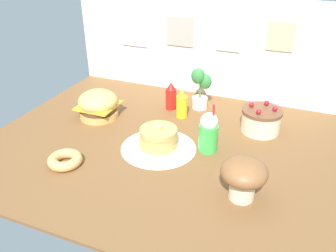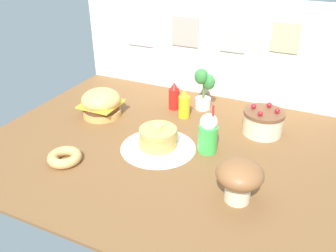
{
  "view_description": "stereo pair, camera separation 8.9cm",
  "coord_description": "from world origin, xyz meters",
  "px_view_note": "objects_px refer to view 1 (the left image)",
  "views": [
    {
      "loc": [
        0.8,
        -1.77,
        1.2
      ],
      "look_at": [
        0.07,
        0.02,
        0.13
      ],
      "focal_mm": 37.17,
      "sensor_mm": 36.0,
      "label": 1
    },
    {
      "loc": [
        0.88,
        -1.74,
        1.2
      ],
      "look_at": [
        0.07,
        0.02,
        0.13
      ],
      "focal_mm": 37.17,
      "sensor_mm": 36.0,
      "label": 2
    }
  ],
  "objects_px": {
    "cream_soda_cup": "(209,132)",
    "ketchup_bottle": "(171,97)",
    "layer_cake": "(261,120)",
    "potted_plant": "(200,87)",
    "mushroom_stool": "(244,175)",
    "burger": "(98,105)",
    "mustard_bottle": "(182,104)",
    "donut_pink_glaze": "(65,160)",
    "pancake_stack": "(158,139)"
  },
  "relations": [
    {
      "from": "burger",
      "to": "donut_pink_glaze",
      "type": "bearing_deg",
      "value": -76.61
    },
    {
      "from": "cream_soda_cup",
      "to": "donut_pink_glaze",
      "type": "height_order",
      "value": "cream_soda_cup"
    },
    {
      "from": "burger",
      "to": "potted_plant",
      "type": "relative_size",
      "value": 0.87
    },
    {
      "from": "pancake_stack",
      "to": "potted_plant",
      "type": "relative_size",
      "value": 1.11
    },
    {
      "from": "ketchup_bottle",
      "to": "cream_soda_cup",
      "type": "bearing_deg",
      "value": -47.03
    },
    {
      "from": "pancake_stack",
      "to": "donut_pink_glaze",
      "type": "distance_m",
      "value": 0.58
    },
    {
      "from": "cream_soda_cup",
      "to": "mushroom_stool",
      "type": "bearing_deg",
      "value": -51.92
    },
    {
      "from": "mustard_bottle",
      "to": "ketchup_bottle",
      "type": "bearing_deg",
      "value": 141.56
    },
    {
      "from": "pancake_stack",
      "to": "cream_soda_cup",
      "type": "height_order",
      "value": "cream_soda_cup"
    },
    {
      "from": "burger",
      "to": "layer_cake",
      "type": "distance_m",
      "value": 1.17
    },
    {
      "from": "mustard_bottle",
      "to": "potted_plant",
      "type": "bearing_deg",
      "value": 68.02
    },
    {
      "from": "cream_soda_cup",
      "to": "donut_pink_glaze",
      "type": "distance_m",
      "value": 0.88
    },
    {
      "from": "layer_cake",
      "to": "donut_pink_glaze",
      "type": "distance_m",
      "value": 1.31
    },
    {
      "from": "burger",
      "to": "mustard_bottle",
      "type": "relative_size",
      "value": 1.33
    },
    {
      "from": "layer_cake",
      "to": "mushroom_stool",
      "type": "relative_size",
      "value": 1.13
    },
    {
      "from": "mustard_bottle",
      "to": "donut_pink_glaze",
      "type": "relative_size",
      "value": 1.08
    },
    {
      "from": "layer_cake",
      "to": "mushroom_stool",
      "type": "height_order",
      "value": "mushroom_stool"
    },
    {
      "from": "donut_pink_glaze",
      "to": "potted_plant",
      "type": "relative_size",
      "value": 0.61
    },
    {
      "from": "pancake_stack",
      "to": "layer_cake",
      "type": "height_order",
      "value": "layer_cake"
    },
    {
      "from": "burger",
      "to": "donut_pink_glaze",
      "type": "height_order",
      "value": "burger"
    },
    {
      "from": "cream_soda_cup",
      "to": "donut_pink_glaze",
      "type": "bearing_deg",
      "value": -147.41
    },
    {
      "from": "layer_cake",
      "to": "potted_plant",
      "type": "xyz_separation_m",
      "value": [
        -0.5,
        0.19,
        0.09
      ]
    },
    {
      "from": "donut_pink_glaze",
      "to": "mushroom_stool",
      "type": "relative_size",
      "value": 0.85
    },
    {
      "from": "burger",
      "to": "ketchup_bottle",
      "type": "bearing_deg",
      "value": 36.88
    },
    {
      "from": "mushroom_stool",
      "to": "donut_pink_glaze",
      "type": "bearing_deg",
      "value": -174.47
    },
    {
      "from": "donut_pink_glaze",
      "to": "mushroom_stool",
      "type": "height_order",
      "value": "mushroom_stool"
    },
    {
      "from": "ketchup_bottle",
      "to": "potted_plant",
      "type": "xyz_separation_m",
      "value": [
        0.2,
        0.09,
        0.08
      ]
    },
    {
      "from": "ketchup_bottle",
      "to": "mushroom_stool",
      "type": "relative_size",
      "value": 0.91
    },
    {
      "from": "mustard_bottle",
      "to": "mushroom_stool",
      "type": "distance_m",
      "value": 0.96
    },
    {
      "from": "cream_soda_cup",
      "to": "mushroom_stool",
      "type": "distance_m",
      "value": 0.47
    },
    {
      "from": "layer_cake",
      "to": "ketchup_bottle",
      "type": "distance_m",
      "value": 0.71
    },
    {
      "from": "cream_soda_cup",
      "to": "ketchup_bottle",
      "type": "bearing_deg",
      "value": 132.97
    },
    {
      "from": "mushroom_stool",
      "to": "ketchup_bottle",
      "type": "bearing_deg",
      "value": 130.9
    },
    {
      "from": "layer_cake",
      "to": "mushroom_stool",
      "type": "bearing_deg",
      "value": -88.09
    },
    {
      "from": "mushroom_stool",
      "to": "mustard_bottle",
      "type": "bearing_deg",
      "value": 129.13
    },
    {
      "from": "pancake_stack",
      "to": "cream_soda_cup",
      "type": "distance_m",
      "value": 0.32
    },
    {
      "from": "layer_cake",
      "to": "cream_soda_cup",
      "type": "relative_size",
      "value": 0.83
    },
    {
      "from": "mustard_bottle",
      "to": "layer_cake",
      "type": "bearing_deg",
      "value": 0.34
    },
    {
      "from": "potted_plant",
      "to": "layer_cake",
      "type": "bearing_deg",
      "value": -20.72
    },
    {
      "from": "pancake_stack",
      "to": "donut_pink_glaze",
      "type": "bearing_deg",
      "value": -139.92
    },
    {
      "from": "mustard_bottle",
      "to": "mushroom_stool",
      "type": "height_order",
      "value": "mushroom_stool"
    },
    {
      "from": "layer_cake",
      "to": "potted_plant",
      "type": "distance_m",
      "value": 0.54
    },
    {
      "from": "ketchup_bottle",
      "to": "potted_plant",
      "type": "bearing_deg",
      "value": 24.7
    },
    {
      "from": "cream_soda_cup",
      "to": "pancake_stack",
      "type": "bearing_deg",
      "value": -161.39
    },
    {
      "from": "ketchup_bottle",
      "to": "donut_pink_glaze",
      "type": "height_order",
      "value": "ketchup_bottle"
    },
    {
      "from": "cream_soda_cup",
      "to": "potted_plant",
      "type": "height_order",
      "value": "potted_plant"
    },
    {
      "from": "burger",
      "to": "potted_plant",
      "type": "bearing_deg",
      "value": 33.4
    },
    {
      "from": "pancake_stack",
      "to": "mushroom_stool",
      "type": "xyz_separation_m",
      "value": [
        0.59,
        -0.27,
        0.08
      ]
    },
    {
      "from": "ketchup_bottle",
      "to": "burger",
      "type": "bearing_deg",
      "value": -143.12
    },
    {
      "from": "cream_soda_cup",
      "to": "mushroom_stool",
      "type": "height_order",
      "value": "cream_soda_cup"
    }
  ]
}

